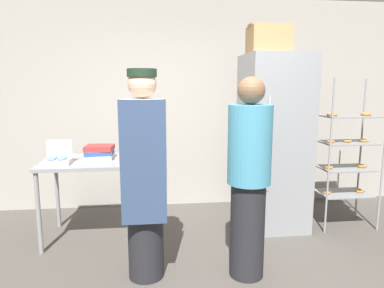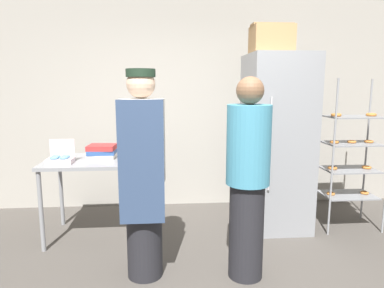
{
  "view_description": "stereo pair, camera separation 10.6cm",
  "coord_description": "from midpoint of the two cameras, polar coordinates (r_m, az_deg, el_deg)",
  "views": [
    {
      "loc": [
        -0.46,
        -2.26,
        1.63
      ],
      "look_at": [
        -0.11,
        0.83,
        1.1
      ],
      "focal_mm": 32.0,
      "sensor_mm": 36.0,
      "label": 1
    },
    {
      "loc": [
        -0.36,
        -2.27,
        1.63
      ],
      "look_at": [
        -0.11,
        0.83,
        1.1
      ],
      "focal_mm": 32.0,
      "sensor_mm": 36.0,
      "label": 2
    }
  ],
  "objects": [
    {
      "name": "person_baker",
      "position": [
        2.87,
        -7.13,
        -4.8
      ],
      "size": [
        0.37,
        0.39,
        1.77
      ],
      "color": "#232328",
      "rests_on": "ground_plane"
    },
    {
      "name": "back_wall",
      "position": [
        4.68,
        0.55,
        6.56
      ],
      "size": [
        6.4,
        0.12,
        2.77
      ],
      "primitive_type": "cube",
      "color": "#ADA89E",
      "rests_on": "ground_plane"
    },
    {
      "name": "baking_rack",
      "position": [
        4.32,
        25.56,
        -1.69
      ],
      "size": [
        0.66,
        0.45,
        1.72
      ],
      "color": "#93969B",
      "rests_on": "ground_plane"
    },
    {
      "name": "blender_pitcher",
      "position": [
        3.68,
        -9.16,
        -0.62
      ],
      "size": [
        0.12,
        0.12,
        0.28
      ],
      "color": "black",
      "rests_on": "prep_counter"
    },
    {
      "name": "person_customer",
      "position": [
        2.9,
        10.3,
        -5.7
      ],
      "size": [
        0.36,
        0.36,
        1.71
      ],
      "color": "#232328",
      "rests_on": "ground_plane"
    },
    {
      "name": "prep_counter",
      "position": [
        3.8,
        -14.89,
        -3.92
      ],
      "size": [
        1.05,
        0.74,
        0.86
      ],
      "color": "gray",
      "rests_on": "ground_plane"
    },
    {
      "name": "refrigerator",
      "position": [
        4.04,
        14.61,
        0.19
      ],
      "size": [
        0.7,
        0.77,
        1.98
      ],
      "color": "gray",
      "rests_on": "ground_plane"
    },
    {
      "name": "donut_box",
      "position": [
        3.7,
        -20.33,
        -2.29
      ],
      "size": [
        0.26,
        0.19,
        0.23
      ],
      "color": "silver",
      "rests_on": "prep_counter"
    },
    {
      "name": "cardboard_storage_box",
      "position": [
        3.94,
        13.88,
        16.63
      ],
      "size": [
        0.43,
        0.33,
        0.31
      ],
      "color": "#A87F51",
      "rests_on": "refrigerator"
    },
    {
      "name": "binder_stack",
      "position": [
        3.83,
        -14.0,
        -1.21
      ],
      "size": [
        0.31,
        0.27,
        0.14
      ],
      "color": "silver",
      "rests_on": "prep_counter"
    }
  ]
}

